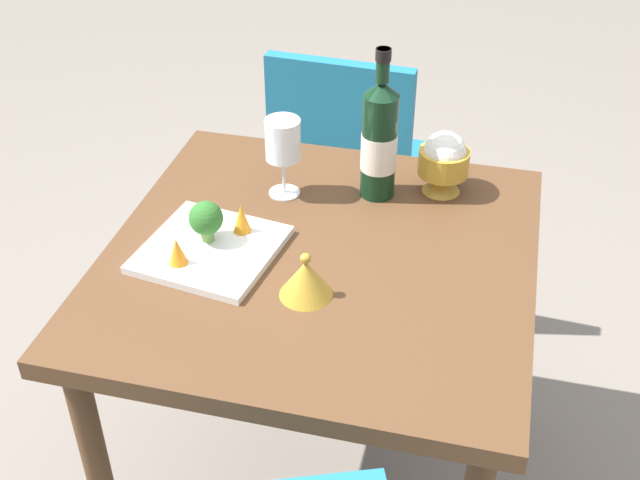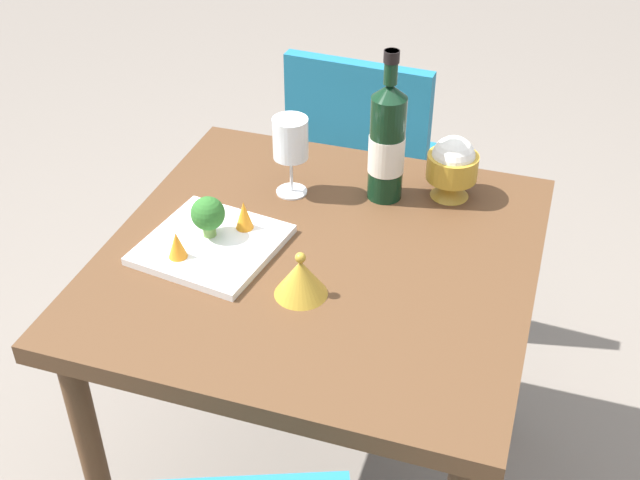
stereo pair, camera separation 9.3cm
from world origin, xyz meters
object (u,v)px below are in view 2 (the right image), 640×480
(chair_near_window, at_px, (364,158))
(serving_plate, at_px, (212,245))
(wine_bottle, at_px, (387,142))
(rice_bowl_lid, at_px, (301,277))
(broccoli_floret, at_px, (208,214))
(rice_bowl, at_px, (452,166))
(wine_glass, at_px, (291,140))
(carrot_garnish_right, at_px, (244,215))
(carrot_garnish_left, at_px, (177,245))

(chair_near_window, relative_size, serving_plate, 2.99)
(wine_bottle, distance_m, rice_bowl_lid, 0.39)
(broccoli_floret, bearing_deg, rice_bowl, -53.14)
(wine_glass, distance_m, rice_bowl_lid, 0.36)
(chair_near_window, xyz_separation_m, carrot_garnish_right, (-0.72, 0.06, 0.25))
(broccoli_floret, distance_m, carrot_garnish_right, 0.08)
(rice_bowl, xyz_separation_m, serving_plate, (-0.34, 0.41, -0.07))
(wine_glass, bearing_deg, carrot_garnish_left, 158.45)
(chair_near_window, xyz_separation_m, rice_bowl, (-0.45, -0.31, 0.28))
(wine_bottle, relative_size, wine_glass, 1.87)
(carrot_garnish_left, bearing_deg, wine_bottle, -41.78)
(rice_bowl_lid, relative_size, broccoli_floret, 1.17)
(broccoli_floret, bearing_deg, rice_bowl_lid, -113.59)
(rice_bowl, xyz_separation_m, carrot_garnish_right, (-0.27, 0.37, -0.03))
(carrot_garnish_left, bearing_deg, wine_glass, -21.55)
(serving_plate, xyz_separation_m, broccoli_floret, (0.02, 0.01, 0.06))
(chair_near_window, distance_m, carrot_garnish_right, 0.77)
(wine_bottle, xyz_separation_m, serving_plate, (-0.29, 0.28, -0.12))
(rice_bowl, height_order, broccoli_floret, rice_bowl)
(broccoli_floret, bearing_deg, wine_bottle, -46.82)
(rice_bowl_lid, relative_size, carrot_garnish_left, 1.80)
(carrot_garnish_right, bearing_deg, rice_bowl_lid, -130.35)
(serving_plate, relative_size, carrot_garnish_left, 5.12)
(chair_near_window, distance_m, serving_plate, 0.82)
(serving_plate, relative_size, broccoli_floret, 3.31)
(chair_near_window, height_order, wine_bottle, wine_bottle)
(rice_bowl, height_order, carrot_garnish_right, rice_bowl)
(rice_bowl, bearing_deg, chair_near_window, 34.63)
(rice_bowl, xyz_separation_m, rice_bowl_lid, (-0.42, 0.20, -0.04))
(rice_bowl, relative_size, carrot_garnish_right, 2.30)
(chair_near_window, height_order, rice_bowl_lid, chair_near_window)
(broccoli_floret, relative_size, carrot_garnish_right, 1.39)
(serving_plate, bearing_deg, chair_near_window, -7.50)
(rice_bowl_lid, xyz_separation_m, carrot_garnish_left, (0.01, 0.26, 0.01))
(wine_bottle, bearing_deg, chair_near_window, 19.49)
(wine_glass, bearing_deg, rice_bowl_lid, -157.61)
(wine_bottle, height_order, carrot_garnish_right, wine_bottle)
(wine_bottle, bearing_deg, broccoli_floret, 133.18)
(wine_bottle, bearing_deg, carrot_garnish_right, 134.13)
(wine_glass, bearing_deg, rice_bowl, -74.15)
(serving_plate, xyz_separation_m, carrot_garnish_left, (-0.07, 0.04, 0.04))
(chair_near_window, distance_m, carrot_garnish_left, 0.90)
(rice_bowl, bearing_deg, carrot_garnish_right, 126.54)
(chair_near_window, distance_m, wine_bottle, 0.63)
(rice_bowl_lid, distance_m, carrot_garnish_right, 0.22)
(wine_bottle, height_order, rice_bowl_lid, wine_bottle)
(wine_glass, bearing_deg, broccoli_floret, 157.38)
(wine_bottle, bearing_deg, rice_bowl, -71.06)
(rice_bowl, xyz_separation_m, carrot_garnish_left, (-0.40, 0.45, -0.03))
(wine_bottle, distance_m, broccoli_floret, 0.40)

